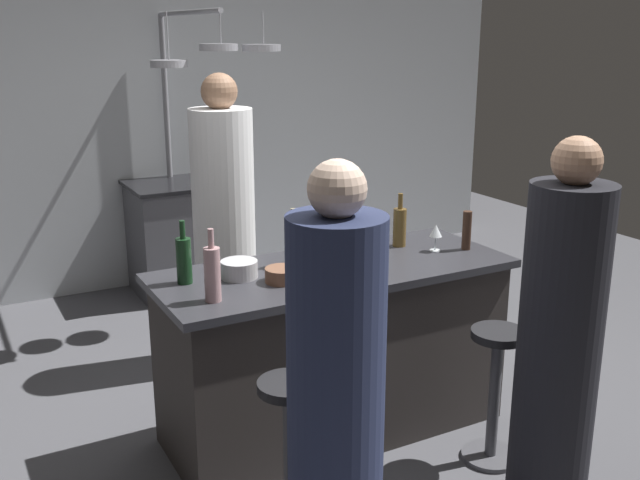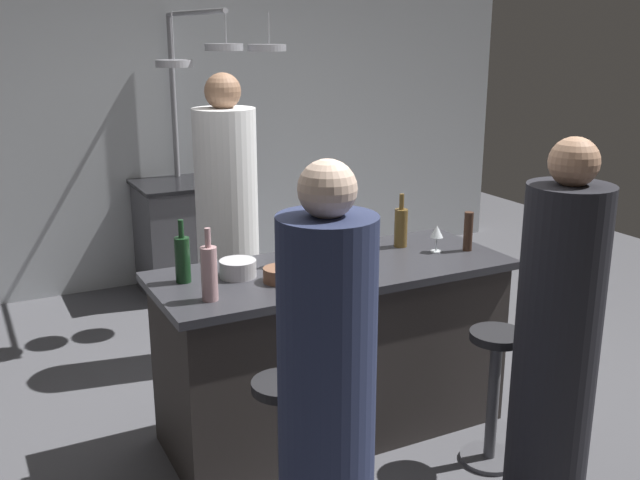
% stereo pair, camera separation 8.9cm
% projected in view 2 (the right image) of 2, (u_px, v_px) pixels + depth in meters
% --- Properties ---
extents(ground_plane, '(9.00, 9.00, 0.00)m').
position_uv_depth(ground_plane, '(333.00, 428.00, 3.90)').
color(ground_plane, '#4C4C51').
extents(back_wall, '(6.40, 0.16, 2.60)m').
position_uv_depth(back_wall, '(170.00, 124.00, 5.98)').
color(back_wall, '#B2B7BC').
rests_on(back_wall, ground_plane).
extents(kitchen_island, '(1.80, 0.72, 0.90)m').
position_uv_depth(kitchen_island, '(333.00, 349.00, 3.77)').
color(kitchen_island, '#332D2B').
rests_on(kitchen_island, ground_plane).
extents(stove_range, '(0.80, 0.64, 0.89)m').
position_uv_depth(stove_range, '(189.00, 236.00, 5.87)').
color(stove_range, '#47474C').
rests_on(stove_range, ground_plane).
extents(chef, '(0.38, 0.38, 1.80)m').
position_uv_depth(chef, '(228.00, 232.00, 4.52)').
color(chef, white).
rests_on(chef, ground_plane).
extents(bar_stool_left, '(0.28, 0.28, 0.68)m').
position_uv_depth(bar_stool_left, '(284.00, 448.00, 3.02)').
color(bar_stool_left, '#4C4C51').
rests_on(bar_stool_left, ground_plane).
extents(guest_left, '(0.35, 0.35, 1.64)m').
position_uv_depth(guest_left, '(327.00, 406.00, 2.58)').
color(guest_left, '#262D4C').
rests_on(guest_left, ground_plane).
extents(bar_stool_right, '(0.28, 0.28, 0.68)m').
position_uv_depth(bar_stool_right, '(494.00, 391.00, 3.50)').
color(bar_stool_right, '#4C4C51').
rests_on(bar_stool_right, ground_plane).
extents(guest_right, '(0.35, 0.35, 1.64)m').
position_uv_depth(guest_right, '(556.00, 348.00, 3.05)').
color(guest_right, black).
rests_on(guest_right, ground_plane).
extents(overhead_pot_rack, '(0.90, 1.29, 2.17)m').
position_uv_depth(overhead_pot_rack, '(205.00, 82.00, 5.14)').
color(overhead_pot_rack, gray).
rests_on(overhead_pot_rack, ground_plane).
extents(potted_plant, '(0.36, 0.36, 0.52)m').
position_uv_depth(potted_plant, '(477.00, 281.00, 5.28)').
color(potted_plant, brown).
rests_on(potted_plant, ground_plane).
extents(pepper_mill, '(0.05, 0.05, 0.21)m').
position_uv_depth(pepper_mill, '(468.00, 231.00, 3.89)').
color(pepper_mill, '#382319').
rests_on(pepper_mill, kitchen_island).
extents(wine_bottle_green, '(0.07, 0.07, 0.31)m').
position_uv_depth(wine_bottle_green, '(345.00, 235.00, 3.76)').
color(wine_bottle_green, '#193D23').
rests_on(wine_bottle_green, kitchen_island).
extents(wine_bottle_white, '(0.07, 0.07, 0.29)m').
position_uv_depth(wine_bottle_white, '(293.00, 244.00, 3.64)').
color(wine_bottle_white, gray).
rests_on(wine_bottle_white, kitchen_island).
extents(wine_bottle_amber, '(0.07, 0.07, 0.29)m').
position_uv_depth(wine_bottle_amber, '(401.00, 227.00, 3.96)').
color(wine_bottle_amber, brown).
rests_on(wine_bottle_amber, kitchen_island).
extents(wine_bottle_red, '(0.07, 0.07, 0.30)m').
position_uv_depth(wine_bottle_red, '(183.00, 258.00, 3.40)').
color(wine_bottle_red, '#143319').
rests_on(wine_bottle_red, kitchen_island).
extents(wine_bottle_rose, '(0.07, 0.07, 0.32)m').
position_uv_depth(wine_bottle_rose, '(209.00, 272.00, 3.16)').
color(wine_bottle_rose, '#B78C8E').
rests_on(wine_bottle_rose, kitchen_island).
extents(wine_glass_by_chef, '(0.07, 0.07, 0.15)m').
position_uv_depth(wine_glass_by_chef, '(437.00, 233.00, 3.86)').
color(wine_glass_by_chef, silver).
rests_on(wine_glass_by_chef, kitchen_island).
extents(wine_glass_near_left_guest, '(0.07, 0.07, 0.15)m').
position_uv_depth(wine_glass_near_left_guest, '(338.00, 255.00, 3.48)').
color(wine_glass_near_left_guest, silver).
rests_on(wine_glass_near_left_guest, kitchen_island).
extents(mixing_bowl_wooden, '(0.16, 0.16, 0.07)m').
position_uv_depth(mixing_bowl_wooden, '(280.00, 275.00, 3.43)').
color(mixing_bowl_wooden, brown).
rests_on(mixing_bowl_wooden, kitchen_island).
extents(mixing_bowl_steel, '(0.18, 0.18, 0.08)m').
position_uv_depth(mixing_bowl_steel, '(238.00, 269.00, 3.49)').
color(mixing_bowl_steel, '#B7B7BC').
rests_on(mixing_bowl_steel, kitchen_island).
extents(mixing_bowl_blue, '(0.20, 0.20, 0.07)m').
position_uv_depth(mixing_bowl_blue, '(354.00, 262.00, 3.62)').
color(mixing_bowl_blue, '#334C6B').
rests_on(mixing_bowl_blue, kitchen_island).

